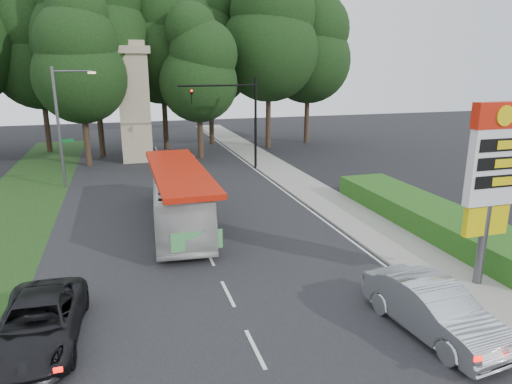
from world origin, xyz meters
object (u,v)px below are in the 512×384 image
object	(u,v)px
traffic_signal_mast	(239,111)
streetlight_signs	(62,122)
monument	(134,102)
suv_charcoal	(38,323)
sedan_silver	(433,309)
gas_station_pylon	(493,171)
transit_bus	(180,197)

from	to	relation	value
traffic_signal_mast	streetlight_signs	world-z (taller)	streetlight_signs
streetlight_signs	traffic_signal_mast	bearing A→B (deg)	8.92
monument	suv_charcoal	bearing A→B (deg)	-98.41
sedan_silver	gas_station_pylon	bearing A→B (deg)	23.92
gas_station_pylon	monument	bearing A→B (deg)	111.80
transit_bus	sedan_silver	bearing A→B (deg)	-59.22
gas_station_pylon	sedan_silver	xyz separation A→B (m)	(-3.70, -2.20, -3.63)
sedan_silver	suv_charcoal	size ratio (longest dim) A/B	0.98
traffic_signal_mast	streetlight_signs	xyz separation A→B (m)	(-12.67, -1.99, -0.23)
transit_bus	monument	bearing A→B (deg)	98.74
monument	suv_charcoal	xyz separation A→B (m)	(-4.05, -27.40, -4.40)
gas_station_pylon	sedan_silver	distance (m)	5.63
traffic_signal_mast	sedan_silver	world-z (taller)	traffic_signal_mast
sedan_silver	suv_charcoal	world-z (taller)	sedan_silver
gas_station_pylon	suv_charcoal	world-z (taller)	gas_station_pylon
streetlight_signs	transit_bus	bearing A→B (deg)	-57.25
monument	gas_station_pylon	bearing A→B (deg)	-68.20
monument	suv_charcoal	size ratio (longest dim) A/B	1.97
suv_charcoal	streetlight_signs	bearing A→B (deg)	95.60
gas_station_pylon	traffic_signal_mast	distance (m)	22.29
monument	suv_charcoal	world-z (taller)	monument
transit_bus	sedan_silver	size ratio (longest dim) A/B	2.16
gas_station_pylon	monument	xyz separation A→B (m)	(-11.20, 28.01, 0.66)
gas_station_pylon	transit_bus	bearing A→B (deg)	134.14
traffic_signal_mast	suv_charcoal	world-z (taller)	traffic_signal_mast
streetlight_signs	transit_bus	distance (m)	12.12
gas_station_pylon	suv_charcoal	size ratio (longest dim) A/B	1.34
gas_station_pylon	sedan_silver	bearing A→B (deg)	-149.27
suv_charcoal	gas_station_pylon	bearing A→B (deg)	0.56
streetlight_signs	gas_station_pylon	bearing A→B (deg)	-51.04
monument	sedan_silver	world-z (taller)	monument
transit_bus	suv_charcoal	xyz separation A→B (m)	(-5.42, -9.52, -0.80)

